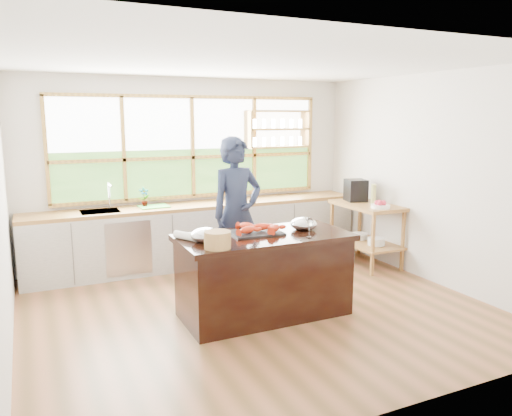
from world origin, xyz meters
TOP-DOWN VIEW (x-y plane):
  - ground_plane at (0.00, 0.00)m, footprint 5.00×5.00m
  - room_shell at (0.02, 0.51)m, footprint 5.02×4.52m
  - back_counter at (-0.02, 1.94)m, footprint 4.90×0.63m
  - right_shelf_unit at (2.19, 0.89)m, footprint 0.62×1.10m
  - island at (0.00, -0.20)m, footprint 1.85×0.90m
  - cook at (0.08, 0.75)m, footprint 0.75×0.55m
  - potted_plant at (-0.79, 2.00)m, footprint 0.16×0.12m
  - cutting_board at (-0.67, 1.94)m, footprint 0.41×0.32m
  - espresso_machine at (2.19, 1.18)m, footprint 0.35×0.36m
  - wine_bottle at (2.24, 0.82)m, footprint 0.08×0.08m
  - fruit_bowl at (2.14, 0.53)m, footprint 0.26×0.26m
  - slate_board at (-0.05, -0.10)m, footprint 0.58×0.44m
  - lobster_pile at (-0.03, -0.11)m, footprint 0.52×0.44m
  - mixing_bowl_left at (-0.66, -0.21)m, footprint 0.31×0.31m
  - mixing_bowl_right at (0.51, -0.16)m, footprint 0.30×0.30m
  - wine_glass at (0.37, -0.51)m, footprint 0.08×0.08m
  - wicker_basket at (-0.65, -0.51)m, footprint 0.26×0.26m
  - parchment_roll at (-0.82, -0.06)m, footprint 0.22×0.30m

SIDE VIEW (x-z plane):
  - ground_plane at x=0.00m, z-range 0.00..0.00m
  - island at x=0.00m, z-range 0.00..0.90m
  - back_counter at x=-0.02m, z-range 0.00..0.90m
  - right_shelf_unit at x=2.19m, z-range 0.15..1.05m
  - cutting_board at x=-0.67m, z-range 0.90..0.91m
  - slate_board at x=-0.05m, z-range 0.90..0.92m
  - parchment_roll at x=-0.82m, z-range 0.90..0.98m
  - fruit_bowl at x=2.14m, z-range 0.89..1.00m
  - cook at x=0.08m, z-range 0.00..1.91m
  - lobster_pile at x=-0.03m, z-range 0.92..1.00m
  - mixing_bowl_right at x=0.51m, z-range 0.89..1.04m
  - mixing_bowl_left at x=-0.66m, z-range 0.89..1.04m
  - wicker_basket at x=-0.65m, z-range 0.90..1.07m
  - potted_plant at x=-0.79m, z-range 0.90..1.18m
  - wine_bottle at x=2.24m, z-range 0.90..1.19m
  - espresso_machine at x=2.19m, z-range 0.90..1.22m
  - wine_glass at x=0.37m, z-range 0.95..1.17m
  - room_shell at x=0.02m, z-range 0.40..3.11m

